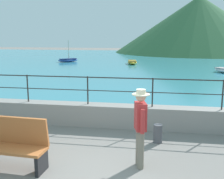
# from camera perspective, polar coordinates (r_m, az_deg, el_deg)

# --- Properties ---
(ground_plane) EXTENTS (120.00, 120.00, 0.00)m
(ground_plane) POSITION_cam_1_polar(r_m,az_deg,el_deg) (5.94, -2.98, -17.60)
(ground_plane) COLOR slate
(promenade_wall) EXTENTS (20.00, 0.56, 0.70)m
(promenade_wall) POSITION_cam_1_polar(r_m,az_deg,el_deg) (8.73, 1.55, -5.53)
(promenade_wall) COLOR gray
(promenade_wall) RESTS_ON ground
(railing) EXTENTS (18.44, 0.04, 0.90)m
(railing) POSITION_cam_1_polar(r_m,az_deg,el_deg) (8.50, 1.58, 0.81)
(railing) COLOR #282623
(railing) RESTS_ON promenade_wall
(lake_water) EXTENTS (64.00, 44.32, 0.06)m
(lake_water) POSITION_cam_1_polar(r_m,az_deg,el_deg) (31.07, 7.39, 5.84)
(lake_water) COLOR teal
(lake_water) RESTS_ON ground
(hill_main) EXTENTS (28.16, 28.16, 9.43)m
(hill_main) POSITION_cam_1_polar(r_m,az_deg,el_deg) (49.63, 17.56, 12.79)
(hill_main) COLOR #285633
(hill_main) RESTS_ON ground
(bench_main) EXTENTS (1.73, 0.65, 1.13)m
(bench_main) POSITION_cam_1_polar(r_m,az_deg,el_deg) (6.48, -20.56, -10.35)
(bench_main) COLOR #B76633
(bench_main) RESTS_ON ground
(person_walking) EXTENTS (0.38, 0.56, 1.75)m
(person_walking) POSITION_cam_1_polar(r_m,az_deg,el_deg) (5.96, 5.93, -7.26)
(person_walking) COLOR slate
(person_walking) RESTS_ON ground
(bollard) EXTENTS (0.24, 0.24, 0.51)m
(bollard) POSITION_cam_1_polar(r_m,az_deg,el_deg) (7.58, 9.54, -9.06)
(bollard) COLOR #4C4C51
(bollard) RESTS_ON ground
(boat_0) EXTENTS (1.24, 2.41, 0.36)m
(boat_0) POSITION_cam_1_polar(r_m,az_deg,el_deg) (27.62, 4.25, 5.72)
(boat_0) COLOR gold
(boat_0) RESTS_ON lake_water
(boat_5) EXTENTS (2.27, 2.26, 2.33)m
(boat_5) POSITION_cam_1_polar(r_m,az_deg,el_deg) (30.29, -9.16, 6.11)
(boat_5) COLOR #2D4C9E
(boat_5) RESTS_ON lake_water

